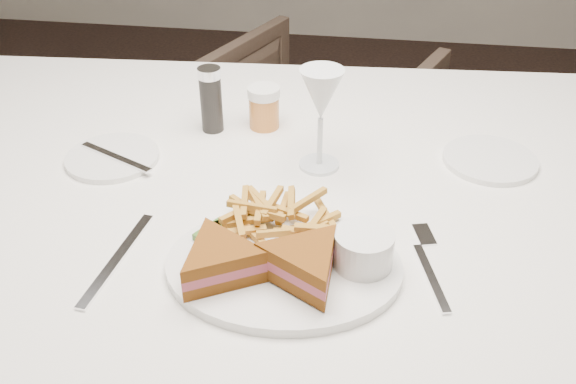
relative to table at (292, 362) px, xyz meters
The scene contains 3 objects.
table is the anchor object (origin of this frame).
chair_far 0.99m from the table, 94.11° to the left, with size 0.64×0.60×0.65m, color #48372C.
table_setting 0.42m from the table, 90.18° to the right, with size 0.80×0.58×0.18m.
Camera 1 is at (0.11, -1.06, 1.33)m, focal length 40.00 mm.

